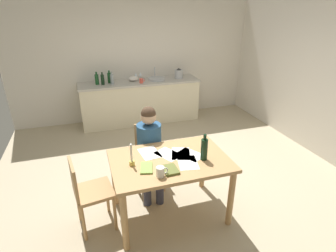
% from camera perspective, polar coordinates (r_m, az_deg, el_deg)
% --- Properties ---
extents(ground_plane, '(5.20, 5.20, 0.04)m').
position_cam_1_polar(ground_plane, '(4.13, 1.20, -10.76)').
color(ground_plane, tan).
extents(wall_back, '(5.20, 0.12, 2.60)m').
position_cam_1_polar(wall_back, '(6.00, -6.92, 13.96)').
color(wall_back, silver).
rests_on(wall_back, ground).
extents(wall_right, '(0.12, 5.20, 2.60)m').
position_cam_1_polar(wall_right, '(5.01, 31.18, 8.67)').
color(wall_right, silver).
rests_on(wall_right, ground).
extents(kitchen_counter, '(2.51, 0.64, 0.90)m').
position_cam_1_polar(kitchen_counter, '(5.87, -5.82, 5.20)').
color(kitchen_counter, beige).
rests_on(kitchen_counter, ground).
extents(dining_table, '(1.32, 0.88, 0.77)m').
position_cam_1_polar(dining_table, '(3.10, 0.40, -8.79)').
color(dining_table, tan).
rests_on(dining_table, ground).
extents(chair_at_table, '(0.45, 0.45, 0.88)m').
position_cam_1_polar(chair_at_table, '(3.73, -4.08, -5.65)').
color(chair_at_table, tan).
rests_on(chair_at_table, ground).
extents(person_seated, '(0.38, 0.62, 1.19)m').
position_cam_1_polar(person_seated, '(3.51, -3.87, -4.22)').
color(person_seated, navy).
rests_on(person_seated, ground).
extents(chair_side_empty, '(0.45, 0.45, 0.89)m').
position_cam_1_polar(chair_side_empty, '(3.13, -16.60, -13.09)').
color(chair_side_empty, tan).
rests_on(chair_side_empty, ground).
extents(coffee_mug, '(0.12, 0.08, 0.11)m').
position_cam_1_polar(coffee_mug, '(2.74, -1.57, -9.67)').
color(coffee_mug, white).
rests_on(coffee_mug, dining_table).
extents(candlestick, '(0.06, 0.06, 0.26)m').
position_cam_1_polar(candlestick, '(2.93, -7.70, -7.05)').
color(candlestick, gold).
rests_on(candlestick, dining_table).
extents(book_magazine, '(0.15, 0.20, 0.03)m').
position_cam_1_polar(book_magazine, '(2.84, 0.49, -9.24)').
color(book_magazine, '#5F662E').
rests_on(book_magazine, dining_table).
extents(book_cookery, '(0.18, 0.25, 0.02)m').
position_cam_1_polar(book_cookery, '(2.89, -4.57, -8.82)').
color(book_cookery, '#83A54A').
rests_on(book_cookery, dining_table).
extents(paper_letter, '(0.26, 0.33, 0.00)m').
position_cam_1_polar(paper_letter, '(2.99, 4.21, -7.74)').
color(paper_letter, white).
rests_on(paper_letter, dining_table).
extents(paper_bill, '(0.25, 0.32, 0.00)m').
position_cam_1_polar(paper_bill, '(3.17, -3.94, -5.73)').
color(paper_bill, white).
rests_on(paper_bill, dining_table).
extents(paper_envelope, '(0.29, 0.35, 0.00)m').
position_cam_1_polar(paper_envelope, '(3.16, 2.73, -5.84)').
color(paper_envelope, white).
rests_on(paper_envelope, dining_table).
extents(paper_receipt, '(0.33, 0.36, 0.00)m').
position_cam_1_polar(paper_receipt, '(3.14, 0.01, -5.97)').
color(paper_receipt, white).
rests_on(paper_receipt, dining_table).
extents(paper_notice, '(0.34, 0.36, 0.00)m').
position_cam_1_polar(paper_notice, '(3.14, 4.71, -6.05)').
color(paper_notice, white).
rests_on(paper_notice, dining_table).
extents(wine_bottle_on_table, '(0.08, 0.08, 0.31)m').
position_cam_1_polar(wine_bottle_on_table, '(3.01, 7.69, -4.84)').
color(wine_bottle_on_table, black).
rests_on(wine_bottle_on_table, dining_table).
extents(sink_unit, '(0.36, 0.36, 0.24)m').
position_cam_1_polar(sink_unit, '(5.82, -2.40, 9.99)').
color(sink_unit, '#B2B7BC').
rests_on(sink_unit, kitchen_counter).
extents(bottle_oil, '(0.07, 0.07, 0.25)m').
position_cam_1_polar(bottle_oil, '(5.62, -14.86, 9.57)').
color(bottle_oil, '#194C23').
rests_on(bottle_oil, kitchen_counter).
extents(bottle_vinegar, '(0.07, 0.07, 0.25)m').
position_cam_1_polar(bottle_vinegar, '(5.57, -13.71, 9.58)').
color(bottle_vinegar, black).
rests_on(bottle_vinegar, kitchen_counter).
extents(bottle_wine_red, '(0.08, 0.08, 0.25)m').
position_cam_1_polar(bottle_wine_red, '(5.67, -12.31, 9.97)').
color(bottle_wine_red, '#194C23').
rests_on(bottle_wine_red, kitchen_counter).
extents(bottle_sauce, '(0.07, 0.07, 0.25)m').
position_cam_1_polar(bottle_sauce, '(5.57, -11.81, 9.74)').
color(bottle_sauce, '#8C999E').
rests_on(bottle_sauce, kitchen_counter).
extents(mixing_bowl, '(0.21, 0.21, 0.09)m').
position_cam_1_polar(mixing_bowl, '(5.78, -7.41, 9.95)').
color(mixing_bowl, white).
rests_on(mixing_bowl, kitchen_counter).
extents(stovetop_kettle, '(0.18, 0.18, 0.22)m').
position_cam_1_polar(stovetop_kettle, '(5.94, 2.29, 11.04)').
color(stovetop_kettle, '#B7BABF').
rests_on(stovetop_kettle, kitchen_counter).
extents(wine_glass_near_sink, '(0.07, 0.07, 0.15)m').
position_cam_1_polar(wine_glass_near_sink, '(5.86, -5.89, 10.86)').
color(wine_glass_near_sink, silver).
rests_on(wine_glass_near_sink, kitchen_counter).
extents(wine_glass_by_kettle, '(0.07, 0.07, 0.15)m').
position_cam_1_polar(wine_glass_by_kettle, '(5.85, -6.82, 10.77)').
color(wine_glass_by_kettle, silver).
rests_on(wine_glass_by_kettle, kitchen_counter).
extents(teacup_on_counter, '(0.11, 0.08, 0.09)m').
position_cam_1_polar(teacup_on_counter, '(5.58, -5.67, 9.54)').
color(teacup_on_counter, '#D84C3F').
rests_on(teacup_on_counter, kitchen_counter).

